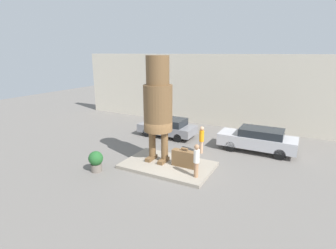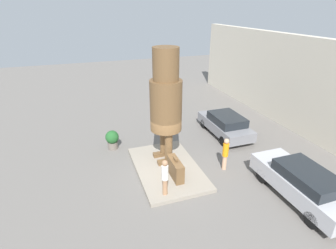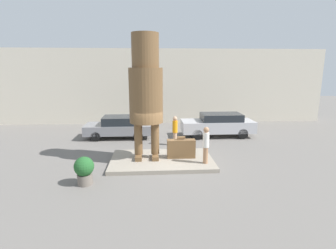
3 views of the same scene
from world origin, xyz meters
name	(u,v)px [view 3 (image 3 of 3)]	position (x,y,z in m)	size (l,w,h in m)	color
ground_plane	(162,162)	(0.00, 0.00, 0.00)	(60.00, 60.00, 0.00)	slate
pedestal	(162,160)	(0.00, 0.00, 0.09)	(4.91, 3.10, 0.18)	gray
building_backdrop	(157,86)	(0.00, 9.71, 3.02)	(28.00, 0.60, 6.04)	beige
statue_figure	(146,88)	(-0.72, 0.19, 3.60)	(1.58, 1.58, 5.85)	brown
giant_suitcase	(181,149)	(0.95, 0.10, 0.64)	(1.37, 0.41, 1.08)	brown
tourist	(206,144)	(1.98, -0.76, 1.12)	(0.29, 0.29, 1.71)	#A87A56
parked_car_grey	(119,126)	(-2.58, 4.84, 0.75)	(4.26, 1.85, 1.42)	gray
parked_car_silver	(218,124)	(3.98, 4.74, 0.83)	(4.76, 1.77, 1.55)	#B7B7BC
planter_pot	(84,169)	(-3.12, -2.31, 0.62)	(0.77, 0.77, 1.13)	#70665B
worker_hivis	(175,130)	(0.90, 2.80, 0.96)	(0.30, 0.30, 1.75)	tan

